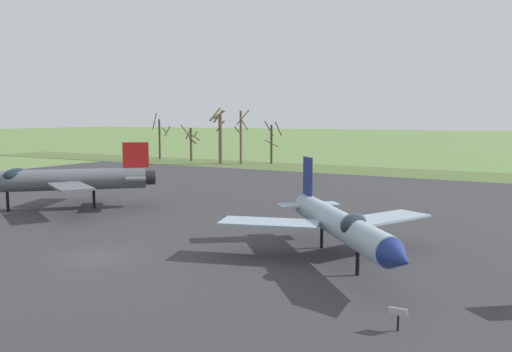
{
  "coord_description": "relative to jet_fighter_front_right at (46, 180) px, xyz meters",
  "views": [
    {
      "loc": [
        20.6,
        -19.45,
        7.42
      ],
      "look_at": [
        -0.48,
        18.23,
        2.57
      ],
      "focal_mm": 36.53,
      "sensor_mm": 36.0,
      "label": 1
    }
  ],
  "objects": [
    {
      "name": "bare_tree_far_right",
      "position": [
        -3.57,
        45.9,
        1.1
      ],
      "size": [
        2.39,
        2.83,
        6.9
      ],
      "color": "#42382D",
      "rests_on": "ground"
    },
    {
      "name": "bare_tree_right_of_center",
      "position": [
        -8.03,
        43.8,
        2.14
      ],
      "size": [
        2.39,
        2.39,
        8.7
      ],
      "color": "brown",
      "rests_on": "ground"
    },
    {
      "name": "bare_tree_center",
      "position": [
        -11.26,
        42.52,
        2.33
      ],
      "size": [
        1.88,
        2.51,
        9.07
      ],
      "color": "brown",
      "rests_on": "ground"
    },
    {
      "name": "info_placard_rear_center",
      "position": [
        30.6,
        -10.24,
        -1.89
      ],
      "size": [
        0.65,
        0.31,
        0.92
      ],
      "color": "black",
      "rests_on": "ground"
    },
    {
      "name": "jet_fighter_rear_center",
      "position": [
        25.76,
        -2.89,
        -0.46
      ],
      "size": [
        11.69,
        12.28,
        5.02
      ],
      "color": "#8EA3B2",
      "rests_on": "ground"
    },
    {
      "name": "ground_plane",
      "position": [
        14.18,
        -8.36,
        -2.49
      ],
      "size": [
        600.0,
        600.0,
        0.0
      ],
      "primitive_type": "plane",
      "color": "#607F42"
    },
    {
      "name": "bare_tree_far_left",
      "position": [
        -25.45,
        44.78,
        1.52
      ],
      "size": [
        3.28,
        3.28,
        8.24
      ],
      "color": "#42382D",
      "rests_on": "ground"
    },
    {
      "name": "asphalt_apron",
      "position": [
        14.18,
        8.5,
        -2.47
      ],
      "size": [
        90.55,
        56.19,
        0.05
      ],
      "primitive_type": "cube",
      "color": "#333335",
      "rests_on": "ground"
    },
    {
      "name": "jet_fighter_front_right",
      "position": [
        0.0,
        0.0,
        0.0
      ],
      "size": [
        14.67,
        13.88,
        5.41
      ],
      "color": "#565B60",
      "rests_on": "ground"
    },
    {
      "name": "bare_tree_left_of_center",
      "position": [
        -18.12,
        44.09,
        0.85
      ],
      "size": [
        2.95,
        2.77,
        6.31
      ],
      "color": "brown",
      "rests_on": "ground"
    },
    {
      "name": "grass_verge_strip",
      "position": [
        14.18,
        42.59,
        -2.46
      ],
      "size": [
        150.55,
        12.0,
        0.06
      ],
      "primitive_type": "cube",
      "color": "#4F6334",
      "rests_on": "ground"
    }
  ]
}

